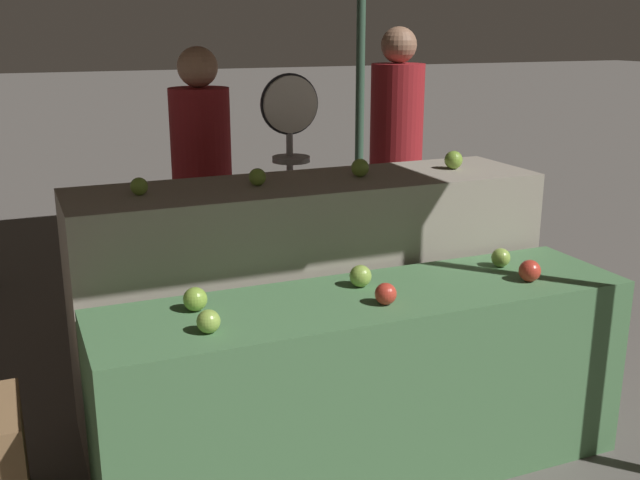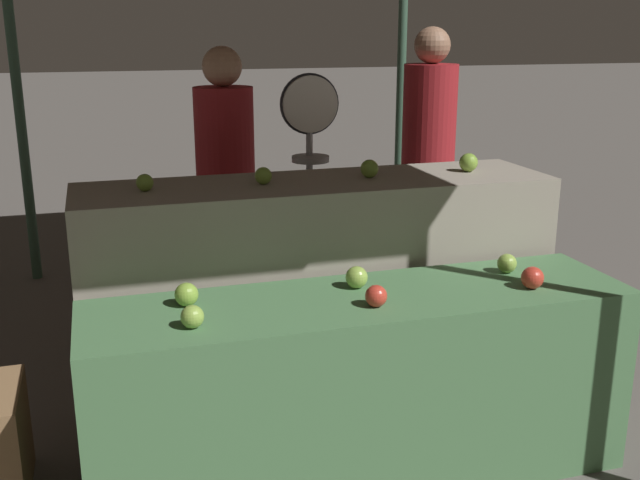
% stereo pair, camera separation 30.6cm
% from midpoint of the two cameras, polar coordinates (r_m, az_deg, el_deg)
% --- Properties ---
extents(ground_plane, '(60.00, 60.00, 0.00)m').
position_cam_midpoint_polar(ground_plane, '(3.22, 5.92, -17.35)').
color(ground_plane, '#59544F').
extents(display_counter_front, '(2.12, 0.55, 0.77)m').
position_cam_midpoint_polar(display_counter_front, '(3.03, 6.13, -11.23)').
color(display_counter_front, '#4C7A4C').
rests_on(display_counter_front, ground_plane).
extents(display_counter_back, '(2.12, 0.55, 1.10)m').
position_cam_midpoint_polar(display_counter_back, '(3.47, 2.37, -4.48)').
color(display_counter_back, gray).
rests_on(display_counter_back, ground_plane).
extents(apple_front_0, '(0.08, 0.08, 0.08)m').
position_cam_midpoint_polar(apple_front_0, '(2.57, -6.36, -5.89)').
color(apple_front_0, '#8EB247').
rests_on(apple_front_0, display_counter_front).
extents(apple_front_1, '(0.08, 0.08, 0.08)m').
position_cam_midpoint_polar(apple_front_1, '(2.77, 7.48, -4.31)').
color(apple_front_1, red).
rests_on(apple_front_1, display_counter_front).
extents(apple_front_2, '(0.09, 0.09, 0.09)m').
position_cam_midpoint_polar(apple_front_2, '(3.09, 18.65, -2.79)').
color(apple_front_2, red).
rests_on(apple_front_2, display_counter_front).
extents(apple_front_3, '(0.09, 0.09, 0.09)m').
position_cam_midpoint_polar(apple_front_3, '(2.77, -7.04, -4.20)').
color(apple_front_3, '#84AD3D').
rests_on(apple_front_3, display_counter_front).
extents(apple_front_4, '(0.09, 0.09, 0.09)m').
position_cam_midpoint_polar(apple_front_4, '(2.95, 5.79, -2.89)').
color(apple_front_4, '#8EB247').
rests_on(apple_front_4, display_counter_front).
extents(apple_front_5, '(0.08, 0.08, 0.08)m').
position_cam_midpoint_polar(apple_front_5, '(3.25, 16.70, -1.76)').
color(apple_front_5, '#8EB247').
rests_on(apple_front_5, display_counter_front).
extents(apple_back_0, '(0.07, 0.07, 0.07)m').
position_cam_midpoint_polar(apple_back_0, '(3.15, -10.52, 4.30)').
color(apple_back_0, '#7AA338').
rests_on(apple_back_0, display_counter_back).
extents(apple_back_1, '(0.07, 0.07, 0.07)m').
position_cam_midpoint_polar(apple_back_1, '(3.24, -1.65, 4.89)').
color(apple_back_1, '#7AA338').
rests_on(apple_back_1, display_counter_back).
extents(apple_back_2, '(0.08, 0.08, 0.08)m').
position_cam_midpoint_polar(apple_back_2, '(3.40, 6.38, 5.41)').
color(apple_back_2, '#7AA338').
rests_on(apple_back_2, display_counter_back).
extents(apple_back_3, '(0.09, 0.09, 0.09)m').
position_cam_midpoint_polar(apple_back_3, '(3.62, 13.66, 5.74)').
color(apple_back_3, '#7AA338').
rests_on(apple_back_3, display_counter_back).
extents(produce_scale, '(0.32, 0.20, 1.53)m').
position_cam_midpoint_polar(produce_scale, '(3.99, 1.44, 6.82)').
color(produce_scale, '#99999E').
rests_on(produce_scale, ground_plane).
extents(person_vendor_at_scale, '(0.43, 0.43, 1.66)m').
position_cam_midpoint_polar(person_vendor_at_scale, '(4.25, -5.16, 5.09)').
color(person_vendor_at_scale, '#2D2D38').
rests_on(person_vendor_at_scale, ground_plane).
extents(person_customer_left, '(0.44, 0.44, 1.77)m').
position_cam_midpoint_polar(person_customer_left, '(5.01, 10.01, 7.27)').
color(person_customer_left, '#2D2D38').
rests_on(person_customer_left, ground_plane).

